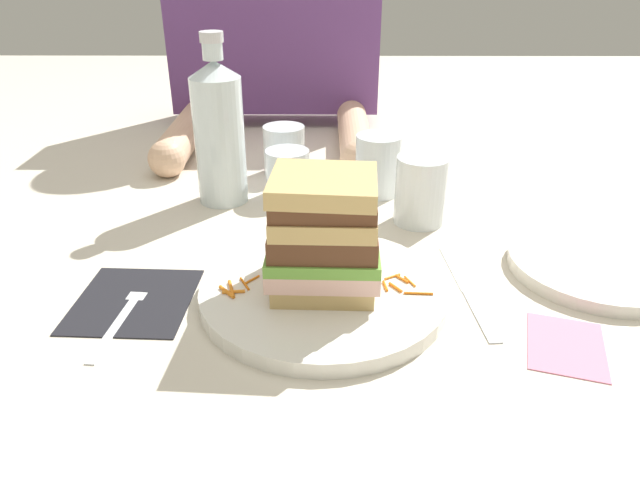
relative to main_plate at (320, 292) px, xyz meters
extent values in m
plane|color=beige|center=(0.00, 0.03, -0.01)|extent=(3.00, 3.00, 0.00)
cylinder|color=white|center=(0.00, 0.00, 0.00)|extent=(0.27, 0.27, 0.02)
cube|color=tan|center=(0.00, 0.00, 0.02)|extent=(0.11, 0.10, 0.02)
cube|color=beige|center=(0.00, 0.00, 0.04)|extent=(0.12, 0.11, 0.02)
cube|color=#6BA83D|center=(0.00, 0.00, 0.05)|extent=(0.12, 0.11, 0.01)
cube|color=#56331E|center=(0.00, 0.00, 0.07)|extent=(0.11, 0.10, 0.02)
cube|color=tan|center=(0.00, 0.00, 0.09)|extent=(0.11, 0.10, 0.02)
cube|color=#56331E|center=(0.00, 0.00, 0.11)|extent=(0.11, 0.10, 0.02)
cube|color=tan|center=(0.00, 0.00, 0.13)|extent=(0.11, 0.11, 0.02)
cylinder|color=orange|center=(-0.08, 0.01, 0.01)|extent=(0.02, 0.02, 0.00)
cylinder|color=orange|center=(-0.09, -0.02, 0.01)|extent=(0.02, 0.01, 0.00)
cylinder|color=orange|center=(-0.08, 0.00, 0.01)|extent=(0.01, 0.03, 0.00)
cylinder|color=orange|center=(-0.10, -0.02, 0.01)|extent=(0.02, 0.02, 0.00)
cylinder|color=orange|center=(-0.10, -0.01, 0.01)|extent=(0.01, 0.03, 0.00)
cylinder|color=orange|center=(0.08, -0.01, 0.01)|extent=(0.01, 0.02, 0.00)
cylinder|color=orange|center=(0.10, -0.02, 0.01)|extent=(0.03, 0.00, 0.00)
cylinder|color=orange|center=(0.08, 0.02, 0.01)|extent=(0.02, 0.01, 0.00)
cylinder|color=orange|center=(0.07, 0.00, 0.01)|extent=(0.01, 0.02, 0.00)
cylinder|color=orange|center=(0.09, 0.01, 0.01)|extent=(0.01, 0.02, 0.00)
cylinder|color=orange|center=(0.10, 0.01, 0.01)|extent=(0.01, 0.02, 0.00)
cube|color=black|center=(-0.21, -0.01, -0.01)|extent=(0.13, 0.14, 0.00)
cube|color=silver|center=(-0.21, -0.06, 0.00)|extent=(0.02, 0.11, 0.00)
cube|color=silver|center=(-0.21, 0.00, 0.00)|extent=(0.02, 0.02, 0.00)
cylinder|color=silver|center=(-0.19, 0.03, 0.00)|extent=(0.01, 0.04, 0.00)
cylinder|color=silver|center=(-0.20, 0.03, 0.00)|extent=(0.01, 0.04, 0.00)
cylinder|color=silver|center=(-0.21, 0.03, 0.00)|extent=(0.01, 0.04, 0.00)
cylinder|color=silver|center=(-0.21, 0.03, 0.00)|extent=(0.01, 0.04, 0.00)
cube|color=silver|center=(0.17, -0.03, -0.01)|extent=(0.02, 0.10, 0.00)
cube|color=silver|center=(0.16, 0.07, -0.01)|extent=(0.02, 0.11, 0.00)
cylinder|color=white|center=(0.14, 0.20, 0.04)|extent=(0.07, 0.07, 0.09)
cylinder|color=#E55638|center=(0.14, 0.20, 0.02)|extent=(0.07, 0.07, 0.06)
cylinder|color=silver|center=(-0.15, 0.28, 0.08)|extent=(0.07, 0.07, 0.18)
cone|color=silver|center=(-0.15, 0.28, 0.19)|extent=(0.07, 0.07, 0.02)
cylinder|color=silver|center=(-0.15, 0.28, 0.21)|extent=(0.03, 0.03, 0.02)
cylinder|color=silver|center=(-0.15, 0.28, 0.23)|extent=(0.03, 0.03, 0.01)
cylinder|color=silver|center=(0.09, 0.31, 0.04)|extent=(0.07, 0.07, 0.09)
cylinder|color=silver|center=(-0.05, 0.30, 0.03)|extent=(0.07, 0.07, 0.07)
cylinder|color=silver|center=(-0.06, 0.39, 0.03)|extent=(0.07, 0.07, 0.08)
cylinder|color=white|center=(0.33, 0.06, 0.00)|extent=(0.21, 0.21, 0.02)
cube|color=pink|center=(0.24, -0.08, -0.01)|extent=(0.10, 0.11, 0.00)
cylinder|color=#DBAD89|center=(-0.26, 0.52, 0.02)|extent=(0.06, 0.28, 0.06)
cylinder|color=#DBAD89|center=(0.06, 0.52, 0.02)|extent=(0.06, 0.28, 0.06)
sphere|color=#DBAD89|center=(-0.26, 0.38, 0.02)|extent=(0.06, 0.06, 0.06)
sphere|color=#DBAD89|center=(0.06, 0.38, 0.02)|extent=(0.06, 0.06, 0.06)
cube|color=#603875|center=(-0.10, 0.72, 0.18)|extent=(0.43, 0.13, 0.32)
camera|label=1|loc=(0.00, -0.55, 0.35)|focal=32.82mm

